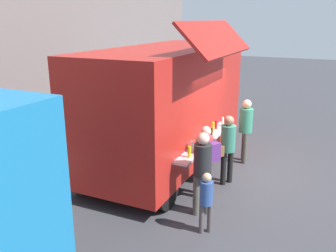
{
  "coord_description": "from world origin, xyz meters",
  "views": [
    {
      "loc": [
        -8.39,
        -2.21,
        3.79
      ],
      "look_at": [
        -0.87,
        1.42,
        1.3
      ],
      "focal_mm": 38.64,
      "sensor_mm": 36.0,
      "label": 1
    }
  ],
  "objects_px": {
    "customer_rear_waiting": "(202,167)",
    "food_truck_main": "(168,102)",
    "customer_mid_with_backpack": "(206,155)",
    "customer_extra_browsing": "(246,125)",
    "customer_front_ordering": "(227,144)",
    "child_near_queue": "(206,198)",
    "trash_bin": "(165,105)"
  },
  "relations": [
    {
      "from": "customer_rear_waiting",
      "to": "food_truck_main",
      "type": "bearing_deg",
      "value": 0.82
    },
    {
      "from": "food_truck_main",
      "to": "customer_mid_with_backpack",
      "type": "distance_m",
      "value": 2.29
    },
    {
      "from": "customer_rear_waiting",
      "to": "customer_extra_browsing",
      "type": "distance_m",
      "value": 3.12
    },
    {
      "from": "customer_mid_with_backpack",
      "to": "customer_front_ordering",
      "type": "bearing_deg",
      "value": -71.83
    },
    {
      "from": "food_truck_main",
      "to": "customer_mid_with_backpack",
      "type": "height_order",
      "value": "food_truck_main"
    },
    {
      "from": "food_truck_main",
      "to": "customer_front_ordering",
      "type": "height_order",
      "value": "food_truck_main"
    },
    {
      "from": "food_truck_main",
      "to": "customer_extra_browsing",
      "type": "bearing_deg",
      "value": -63.95
    },
    {
      "from": "child_near_queue",
      "to": "food_truck_main",
      "type": "bearing_deg",
      "value": -0.31
    },
    {
      "from": "customer_front_ordering",
      "to": "child_near_queue",
      "type": "height_order",
      "value": "customer_front_ordering"
    },
    {
      "from": "food_truck_main",
      "to": "trash_bin",
      "type": "bearing_deg",
      "value": 26.46
    },
    {
      "from": "customer_front_ordering",
      "to": "child_near_queue",
      "type": "relative_size",
      "value": 1.41
    },
    {
      "from": "customer_mid_with_backpack",
      "to": "child_near_queue",
      "type": "distance_m",
      "value": 1.41
    },
    {
      "from": "food_truck_main",
      "to": "trash_bin",
      "type": "xyz_separation_m",
      "value": [
        4.47,
        2.32,
        -1.26
      ]
    },
    {
      "from": "customer_rear_waiting",
      "to": "customer_extra_browsing",
      "type": "xyz_separation_m",
      "value": [
        3.12,
        -0.06,
        0.02
      ]
    },
    {
      "from": "customer_rear_waiting",
      "to": "trash_bin",
      "type": "bearing_deg",
      "value": -6.88
    },
    {
      "from": "customer_extra_browsing",
      "to": "customer_mid_with_backpack",
      "type": "bearing_deg",
      "value": 65.94
    },
    {
      "from": "food_truck_main",
      "to": "child_near_queue",
      "type": "relative_size",
      "value": 5.11
    },
    {
      "from": "customer_front_ordering",
      "to": "customer_extra_browsing",
      "type": "bearing_deg",
      "value": -62.91
    },
    {
      "from": "customer_front_ordering",
      "to": "customer_rear_waiting",
      "type": "distance_m",
      "value": 1.58
    },
    {
      "from": "customer_extra_browsing",
      "to": "trash_bin",
      "type": "bearing_deg",
      "value": -58.63
    },
    {
      "from": "food_truck_main",
      "to": "child_near_queue",
      "type": "height_order",
      "value": "food_truck_main"
    },
    {
      "from": "food_truck_main",
      "to": "customer_extra_browsing",
      "type": "relative_size",
      "value": 3.46
    },
    {
      "from": "food_truck_main",
      "to": "customer_rear_waiting",
      "type": "distance_m",
      "value": 2.89
    },
    {
      "from": "food_truck_main",
      "to": "customer_extra_browsing",
      "type": "height_order",
      "value": "food_truck_main"
    },
    {
      "from": "customer_mid_with_backpack",
      "to": "child_near_queue",
      "type": "height_order",
      "value": "customer_mid_with_backpack"
    },
    {
      "from": "child_near_queue",
      "to": "trash_bin",
      "type": "bearing_deg",
      "value": -6.05
    },
    {
      "from": "food_truck_main",
      "to": "customer_mid_with_backpack",
      "type": "bearing_deg",
      "value": -133.23
    },
    {
      "from": "trash_bin",
      "to": "child_near_queue",
      "type": "bearing_deg",
      "value": -148.65
    },
    {
      "from": "customer_mid_with_backpack",
      "to": "trash_bin",
      "type": "bearing_deg",
      "value": -25.24
    },
    {
      "from": "trash_bin",
      "to": "customer_front_ordering",
      "type": "height_order",
      "value": "customer_front_ordering"
    },
    {
      "from": "customer_front_ordering",
      "to": "customer_extra_browsing",
      "type": "xyz_separation_m",
      "value": [
        1.54,
        -0.04,
        0.05
      ]
    },
    {
      "from": "customer_extra_browsing",
      "to": "child_near_queue",
      "type": "distance_m",
      "value": 3.73
    }
  ]
}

